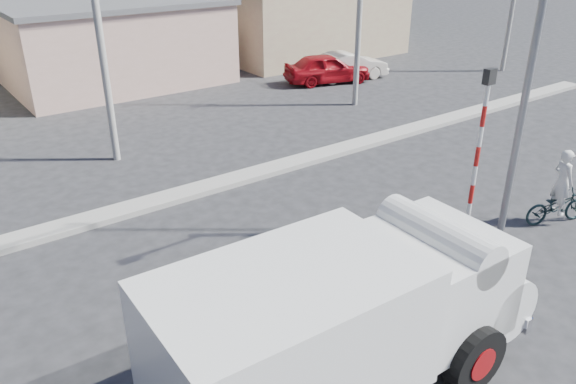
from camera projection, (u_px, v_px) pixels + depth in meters
ground_plane at (426, 313)px, 11.59m from camera, size 120.00×120.00×0.00m
median at (227, 181)px, 17.38m from camera, size 40.00×0.80×0.16m
truck at (353, 315)px, 9.08m from camera, size 6.80×2.90×2.77m
bicycle at (557, 206)px, 14.94m from camera, size 1.97×1.25×0.98m
cyclist at (560, 192)px, 14.77m from camera, size 0.62×0.76×1.79m
car_cream at (348, 66)px, 29.04m from camera, size 4.43×2.23×1.40m
car_red at (327, 68)px, 28.37m from camera, size 4.68×2.98×1.48m
traffic_pole at (479, 143)px, 13.28m from camera, size 0.28×0.18×4.36m
streetlight at (532, 38)px, 12.55m from camera, size 2.34×0.22×9.00m
building_row at (97, 42)px, 27.27m from camera, size 37.80×7.30×4.44m
utility_poles at (243, 23)px, 20.32m from camera, size 35.40×0.24×8.00m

